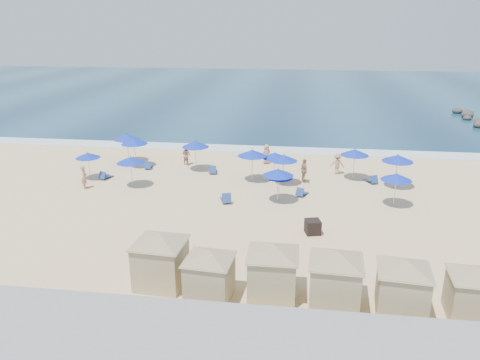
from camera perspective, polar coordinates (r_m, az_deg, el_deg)
name	(u,v)px	position (r m, az deg, el deg)	size (l,w,h in m)	color
ground	(249,212)	(30.14, 1.10, -3.95)	(160.00, 160.00, 0.00)	beige
ocean	(285,92)	(83.51, 5.48, 10.67)	(160.00, 80.00, 0.06)	#0D2D4C
surf_line	(267,150)	(44.77, 3.37, 3.71)	(160.00, 2.50, 0.08)	white
seawall	(207,336)	(18.17, -4.01, -18.47)	(160.00, 6.10, 1.22)	gray
trash_bin	(313,227)	(27.39, 8.86, -5.66)	(0.83, 0.83, 0.83)	black
cabana_0	(160,252)	(21.89, -9.72, -8.63)	(4.61, 4.61, 2.90)	tan
cabana_1	(209,268)	(20.69, -3.77, -10.61)	(4.14, 4.14, 2.61)	tan
cabana_2	(273,263)	(20.79, 4.00, -10.10)	(4.49, 4.49, 2.82)	tan
cabana_3	(336,271)	(20.54, 11.60, -10.81)	(4.53, 4.53, 2.84)	tan
cabana_4	(403,279)	(20.81, 19.30, -11.34)	(4.33, 4.33, 2.73)	tan
cabana_5	(474,285)	(21.69, 26.62, -11.42)	(4.03, 4.03, 2.53)	tan
umbrella_0	(134,141)	(39.89, -12.78, 4.64)	(2.25, 2.25, 2.57)	#A5A8AD
umbrella_1	(88,155)	(37.74, -18.06, 2.88)	(1.93, 1.93, 2.20)	#A5A8AD
umbrella_2	(127,137)	(41.47, -13.63, 5.14)	(2.28, 2.28, 2.59)	#A5A8AD
umbrella_3	(131,160)	(35.06, -13.20, 2.40)	(2.08, 2.08, 2.37)	#A5A8AD
umbrella_4	(195,144)	(38.13, -5.46, 4.38)	(2.25, 2.25, 2.57)	#A5A8AD
umbrella_5	(252,153)	(35.32, 1.51, 3.32)	(2.26, 2.26, 2.58)	#A5A8AD
umbrella_6	(280,175)	(31.56, 4.85, 0.61)	(1.86, 1.86, 2.12)	#A5A8AD
umbrella_7	(275,155)	(35.72, 4.26, 3.02)	(2.00, 2.00, 2.28)	#A5A8AD
umbrella_8	(284,158)	(34.75, 5.34, 2.70)	(2.10, 2.10, 2.39)	#A5A8AD
umbrella_9	(355,152)	(36.79, 13.83, 3.31)	(2.21, 2.21, 2.51)	#A5A8AD
umbrella_10	(398,158)	(35.68, 18.68, 2.54)	(2.30, 2.30, 2.62)	#A5A8AD
umbrella_11	(397,177)	(32.10, 18.55, 0.36)	(2.06, 2.06, 2.35)	#A5A8AD
umbrella_12	(278,172)	(31.25, 4.68, 0.94)	(2.13, 2.13, 2.43)	#A5A8AD
beach_chair_0	(105,176)	(37.86, -16.11, 0.47)	(0.88, 1.33, 0.68)	navy
beach_chair_1	(148,166)	(39.68, -11.11, 1.70)	(0.72, 1.31, 0.68)	navy
beach_chair_2	(213,170)	(37.78, -3.33, 1.18)	(0.71, 1.36, 0.72)	navy
beach_chair_3	(226,198)	(31.70, -1.72, -2.27)	(0.99, 1.50, 0.76)	navy
beach_chair_4	(302,193)	(33.14, 7.53, -1.53)	(0.98, 1.34, 0.67)	navy
beach_chair_5	(372,180)	(36.84, 15.77, 0.01)	(1.04, 1.39, 0.70)	navy
beachgoer_0	(84,177)	(35.93, -18.45, 0.34)	(0.64, 0.42, 1.75)	tan
beachgoer_1	(186,155)	(40.17, -6.57, 3.06)	(0.83, 0.65, 1.71)	tan
beachgoer_2	(304,171)	(35.68, 7.83, 1.14)	(1.10, 0.46, 1.88)	tan
beachgoer_3	(337,164)	(38.14, 11.78, 1.94)	(1.11, 0.64, 1.71)	tan
beachgoer_4	(267,154)	(40.28, 3.26, 3.19)	(0.82, 0.54, 1.69)	tan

